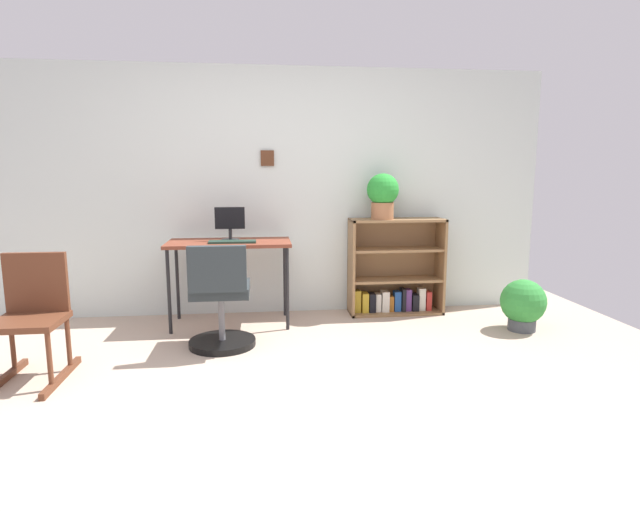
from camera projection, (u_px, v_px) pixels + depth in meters
ground_plane at (287, 409)px, 2.94m from camera, size 6.24×6.24×0.00m
wall_back at (274, 193)px, 4.85m from camera, size 5.20×0.12×2.31m
desk at (229, 249)px, 4.47m from camera, size 1.07×0.53×0.75m
monitor at (230, 223)px, 4.49m from camera, size 0.26×0.16×0.30m
keyboard at (232, 242)px, 4.36m from camera, size 0.40×0.13×0.02m
office_chair at (221, 304)px, 3.89m from camera, size 0.52×0.55×0.83m
rocking_chair at (32, 315)px, 3.33m from camera, size 0.42×0.64×0.83m
bookshelf_low at (394, 272)px, 4.92m from camera, size 0.90×0.30×0.92m
potted_plant_on_shelf at (383, 194)px, 4.72m from camera, size 0.30×0.30×0.42m
potted_plant_floor at (523, 304)px, 4.37m from camera, size 0.38×0.38×0.45m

